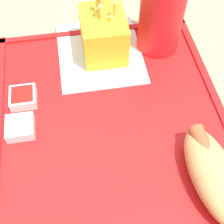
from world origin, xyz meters
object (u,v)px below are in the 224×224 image
object	(u,v)px
fries_carton	(104,35)
sauce_cup_mayo	(20,127)
sauce_cup_ketchup	(23,97)
soda_cup	(162,10)
hot_dog_far	(213,174)

from	to	relation	value
fries_carton	sauce_cup_mayo	bearing A→B (deg)	-45.44
fries_carton	sauce_cup_ketchup	size ratio (longest dim) A/B	2.82
fries_carton	sauce_cup_ketchup	bearing A→B (deg)	-58.01
fries_carton	sauce_cup_ketchup	world-z (taller)	fries_carton
soda_cup	sauce_cup_mayo	bearing A→B (deg)	-59.06
soda_cup	sauce_cup_ketchup	xyz separation A→B (m)	(0.09, -0.24, -0.07)
sauce_cup_ketchup	hot_dog_far	bearing A→B (deg)	53.96
soda_cup	sauce_cup_ketchup	bearing A→B (deg)	-69.24
soda_cup	fries_carton	bearing A→B (deg)	-88.63
fries_carton	sauce_cup_mayo	world-z (taller)	fries_carton
hot_dog_far	sauce_cup_ketchup	world-z (taller)	hot_dog_far
hot_dog_far	fries_carton	xyz separation A→B (m)	(-0.27, -0.10, 0.02)
fries_carton	soda_cup	bearing A→B (deg)	91.37
sauce_cup_mayo	sauce_cup_ketchup	bearing A→B (deg)	175.40
soda_cup	hot_dog_far	distance (m)	0.28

